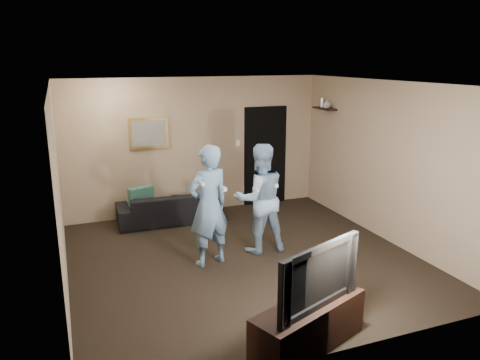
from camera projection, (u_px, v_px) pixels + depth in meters
name	position (u px, v px, depth m)	size (l,w,h in m)	color
ground	(244.00, 259.00, 7.06)	(5.00, 5.00, 0.00)	black
ceiling	(244.00, 83.00, 6.40)	(5.00, 5.00, 0.04)	silver
wall_back	(196.00, 146.00, 8.99)	(5.00, 0.04, 2.60)	tan
wall_front	(340.00, 234.00, 4.48)	(5.00, 0.04, 2.60)	tan
wall_left	(59.00, 193.00, 5.86)	(0.04, 5.00, 2.60)	tan
wall_right	(386.00, 162.00, 7.61)	(0.04, 5.00, 2.60)	tan
sofa	(169.00, 207.00, 8.59)	(1.87, 0.73, 0.55)	black
throw_pillow	(141.00, 200.00, 8.37)	(0.45, 0.14, 0.45)	#1B5146
painting_frame	(149.00, 133.00, 8.58)	(0.72, 0.05, 0.57)	olive
painting_canvas	(149.00, 133.00, 8.55)	(0.62, 0.01, 0.47)	slate
doorway	(265.00, 156.00, 9.54)	(0.90, 0.06, 2.00)	black
light_switch	(238.00, 143.00, 9.26)	(0.08, 0.02, 0.12)	silver
wall_shelf	(325.00, 109.00, 9.02)	(0.20, 0.60, 0.03)	black
shelf_vase	(327.00, 104.00, 8.93)	(0.16, 0.16, 0.17)	#B6B6BB
shelf_figurine	(322.00, 103.00, 9.09)	(0.06, 0.06, 0.18)	silver
tv_console	(308.00, 325.00, 4.85)	(1.37, 0.44, 0.49)	black
television	(311.00, 274.00, 4.70)	(1.18, 0.15, 0.68)	black
wii_player_left	(209.00, 206.00, 6.67)	(0.74, 0.58, 1.78)	#688EB4
wii_player_right	(260.00, 198.00, 7.17)	(0.85, 0.68, 1.70)	#8BACCA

